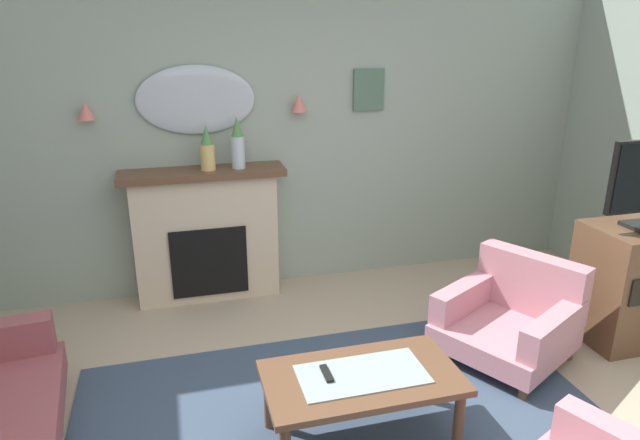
% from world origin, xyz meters
% --- Properties ---
extents(wall_back, '(6.99, 0.10, 2.96)m').
position_xyz_m(wall_back, '(0.00, 2.56, 1.48)').
color(wall_back, '#93A393').
rests_on(wall_back, ground).
extents(fireplace, '(1.36, 0.36, 1.16)m').
position_xyz_m(fireplace, '(-0.62, 2.34, 0.57)').
color(fireplace, beige).
rests_on(fireplace, ground).
extents(mantel_vase_right, '(0.12, 0.12, 0.37)m').
position_xyz_m(mantel_vase_right, '(-0.57, 2.31, 1.33)').
color(mantel_vase_right, tan).
rests_on(mantel_vase_right, fireplace).
extents(mantel_vase_centre, '(0.11, 0.11, 0.43)m').
position_xyz_m(mantel_vase_centre, '(-0.32, 2.31, 1.36)').
color(mantel_vase_centre, silver).
rests_on(mantel_vase_centre, fireplace).
extents(wall_mirror, '(0.96, 0.06, 0.56)m').
position_xyz_m(wall_mirror, '(-0.62, 2.48, 1.71)').
color(wall_mirror, '#B2BCC6').
extents(wall_sconce_left, '(0.14, 0.14, 0.14)m').
position_xyz_m(wall_sconce_left, '(-1.47, 2.43, 1.66)').
color(wall_sconce_left, '#D17066').
extents(wall_sconce_right, '(0.14, 0.14, 0.14)m').
position_xyz_m(wall_sconce_right, '(0.23, 2.43, 1.66)').
color(wall_sconce_right, '#D17066').
extents(framed_picture, '(0.28, 0.03, 0.36)m').
position_xyz_m(framed_picture, '(0.88, 2.49, 1.75)').
color(framed_picture, '#4C6B56').
extents(coffee_table, '(1.10, 0.60, 0.45)m').
position_xyz_m(coffee_table, '(0.06, 0.24, 0.38)').
color(coffee_table, brown).
rests_on(coffee_table, ground).
extents(tv_remote, '(0.04, 0.16, 0.02)m').
position_xyz_m(tv_remote, '(-0.14, 0.28, 0.45)').
color(tv_remote, black).
rests_on(tv_remote, coffee_table).
extents(armchair_in_corner, '(1.10, 1.09, 0.71)m').
position_xyz_m(armchair_in_corner, '(1.41, 0.82, 0.31)').
color(armchair_in_corner, '#B77A84').
rests_on(armchair_in_corner, ground).
extents(tv_cabinet, '(0.80, 0.57, 0.90)m').
position_xyz_m(tv_cabinet, '(2.45, 0.80, 0.45)').
color(tv_cabinet, brown).
rests_on(tv_cabinet, ground).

